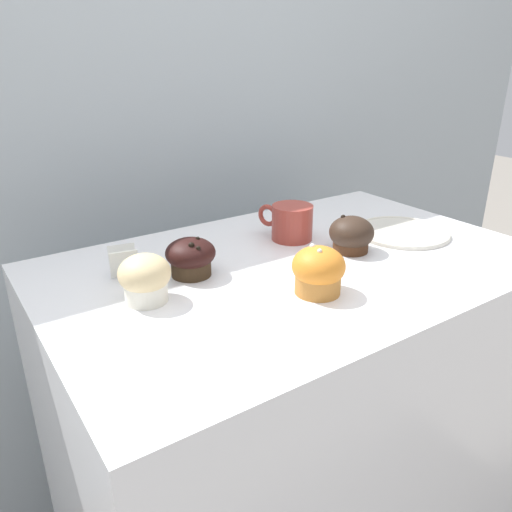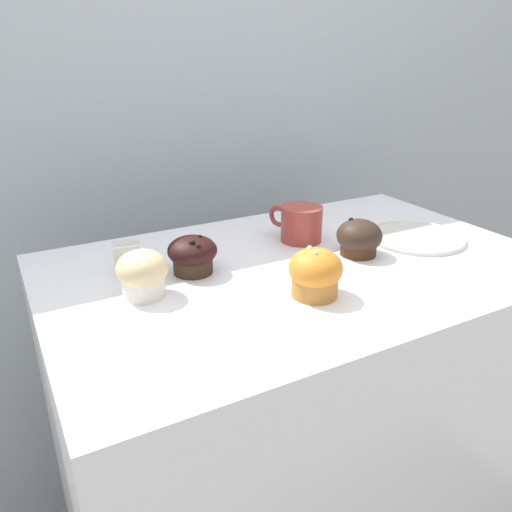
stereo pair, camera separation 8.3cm
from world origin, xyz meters
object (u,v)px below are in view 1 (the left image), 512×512
at_px(muffin_front_center, 191,257).
at_px(serving_plate, 402,232).
at_px(coffee_cup, 291,221).
at_px(muffin_front_left, 318,271).
at_px(muffin_back_left, 351,235).
at_px(muffin_back_right, 145,278).

distance_m(muffin_front_center, serving_plate, 0.52).
xyz_separation_m(muffin_front_center, coffee_cup, (0.28, 0.05, 0.00)).
xyz_separation_m(muffin_front_center, serving_plate, (0.51, -0.07, -0.03)).
distance_m(muffin_front_left, serving_plate, 0.39).
height_order(muffin_front_left, coffee_cup, muffin_front_left).
xyz_separation_m(muffin_front_center, muffin_back_left, (0.34, -0.08, -0.00)).
xyz_separation_m(muffin_back_right, coffee_cup, (0.39, 0.10, -0.00)).
bearing_deg(muffin_back_right, serving_plate, -1.76).
height_order(muffin_front_left, serving_plate, muffin_front_left).
xyz_separation_m(muffin_front_center, muffin_front_left, (0.15, -0.19, 0.00)).
height_order(muffin_front_center, serving_plate, muffin_front_center).
xyz_separation_m(muffin_back_right, serving_plate, (0.63, -0.02, -0.04)).
bearing_deg(muffin_back_right, muffin_front_left, -28.12).
bearing_deg(muffin_back_left, muffin_front_left, -149.39).
relative_size(muffin_front_left, coffee_cup, 0.69).
bearing_deg(coffee_cup, muffin_front_left, -118.01).
bearing_deg(muffin_front_center, muffin_back_right, -155.18).
bearing_deg(serving_plate, muffin_back_right, 178.24).
bearing_deg(muffin_front_center, muffin_back_left, -13.51).
height_order(muffin_front_center, coffee_cup, coffee_cup).
relative_size(muffin_front_center, coffee_cup, 0.70).
xyz_separation_m(muffin_back_right, muffin_front_left, (0.26, -0.14, -0.00)).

